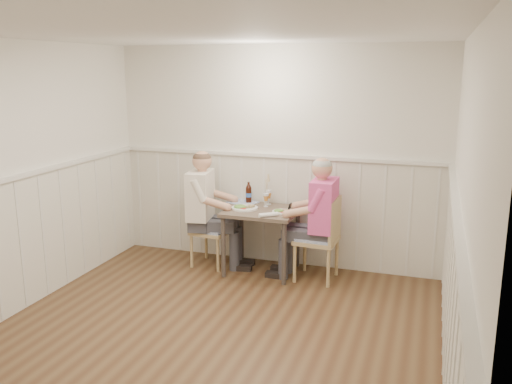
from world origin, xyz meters
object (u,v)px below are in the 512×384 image
diner_cream (204,218)px  chair_right (322,236)px  dining_table (262,219)px  beer_bottle (249,194)px  man_in_pink (319,229)px  chair_left (207,227)px  grass_vase (266,190)px

diner_cream → chair_right: bearing=-0.3°
dining_table → diner_cream: 0.71m
dining_table → beer_bottle: beer_bottle is taller
chair_right → diner_cream: diner_cream is taller
man_in_pink → diner_cream: bearing=179.3°
dining_table → beer_bottle: size_ratio=3.19×
dining_table → beer_bottle: bearing=133.6°
beer_bottle → man_in_pink: bearing=-17.6°
man_in_pink → chair_right: bearing=19.0°
chair_left → diner_cream: diner_cream is taller
chair_right → man_in_pink: 0.09m
chair_right → man_in_pink: size_ratio=0.67×
dining_table → man_in_pink: size_ratio=0.57×
beer_bottle → chair_left: bearing=-152.1°
chair_right → chair_left: bearing=178.0°
beer_bottle → grass_vase: size_ratio=0.65×
chair_left → grass_vase: 0.83m
dining_table → man_in_pink: man_in_pink is taller
diner_cream → man_in_pink: bearing=-0.7°
chair_right → beer_bottle: size_ratio=3.72×
chair_right → grass_vase: grass_vase is taller
diner_cream → grass_vase: diner_cream is taller
dining_table → grass_vase: size_ratio=2.07×
chair_left → chair_right: bearing=-2.0°
chair_right → dining_table: bearing=177.9°
dining_table → beer_bottle: (-0.25, 0.26, 0.22)m
chair_right → beer_bottle: beer_bottle is taller
man_in_pink → beer_bottle: size_ratio=5.58×
beer_bottle → grass_vase: 0.23m
grass_vase → dining_table: bearing=-84.3°
dining_table → diner_cream: (-0.71, -0.02, -0.05)m
diner_cream → grass_vase: 0.81m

